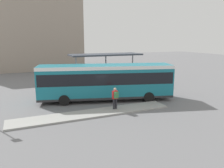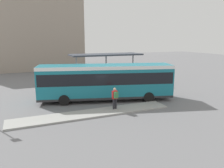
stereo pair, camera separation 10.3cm
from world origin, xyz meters
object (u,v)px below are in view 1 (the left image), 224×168
Objects in this scene: bicycle_white at (152,80)px; potted_planter_near_shelter at (136,79)px; pedestrian_waiting at (115,97)px; bicycle_orange at (158,82)px; bicycle_green at (155,81)px; city_bus at (106,80)px.

potted_planter_near_shelter is (-2.64, -0.48, 0.36)m from bicycle_white.
pedestrian_waiting is 1.01× the size of bicycle_orange.
bicycle_orange is 0.73m from bicycle_green.
bicycle_orange is 1.45m from bicycle_white.
bicycle_white reaches higher than bicycle_green.
city_bus is 6.82× the size of bicycle_white.
potted_planter_near_shelter is (-2.59, 0.24, 0.38)m from bicycle_green.
bicycle_orange is at bearing -56.96° from pedestrian_waiting.
bicycle_green is (8.71, 7.38, -0.73)m from pedestrian_waiting.
pedestrian_waiting is 10.89m from bicycle_orange.
pedestrian_waiting is (-0.44, -3.05, -0.80)m from city_bus.
bicycle_white is (0.17, 1.44, 0.02)m from bicycle_orange.
city_bus is 7.10× the size of bicycle_green.
bicycle_orange is at bearing -8.58° from bicycle_white.
city_bus is 3.19m from pedestrian_waiting.
city_bus is 9.85m from bicycle_white.
pedestrian_waiting is 0.96× the size of bicycle_white.
potted_planter_near_shelter is (5.68, 4.57, -1.15)m from city_bus.
city_bus is 7.38m from potted_planter_near_shelter.
pedestrian_waiting reaches higher than potted_planter_near_shelter.
city_bus is 7.17× the size of bicycle_orange.
pedestrian_waiting reaches higher than bicycle_orange.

